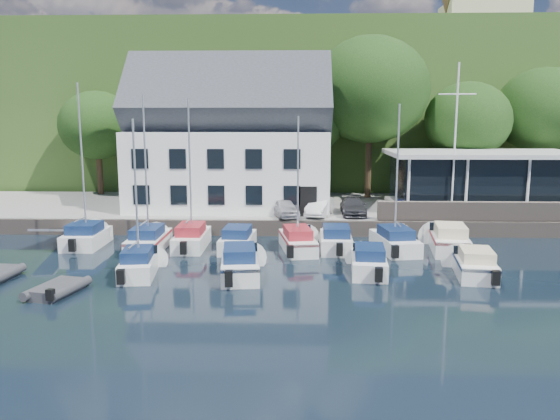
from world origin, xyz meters
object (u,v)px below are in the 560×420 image
at_px(flagpole, 455,141).
at_px(car_white, 320,207).
at_px(harbor_building, 230,147).
at_px(car_silver, 284,207).
at_px(boat_r1_0, 83,172).
at_px(dinghy_1, 57,287).
at_px(boat_r2_3, 369,259).
at_px(boat_r2_4, 475,262).
at_px(boat_r1_1, 146,175).
at_px(car_dgrey, 353,206).
at_px(club_pavilion, 482,180).
at_px(boat_r1_2, 190,173).
at_px(boat_r1_6, 397,176).
at_px(car_blue, 413,203).
at_px(boat_r1_5, 336,238).
at_px(boat_r2_1, 136,189).
at_px(boat_r1_4, 298,176).
at_px(boat_r1_7, 449,238).
at_px(boat_r2_2, 240,261).
at_px(boat_r1_3, 238,238).

bearing_deg(flagpole, car_white, 178.97).
height_order(harbor_building, car_silver, harbor_building).
bearing_deg(boat_r1_0, dinghy_1, -77.35).
relative_size(boat_r2_3, dinghy_1, 2.02).
bearing_deg(boat_r2_4, car_white, 131.90).
distance_m(car_white, boat_r1_1, 11.90).
height_order(car_dgrey, boat_r2_4, car_dgrey).
bearing_deg(club_pavilion, harbor_building, 178.41).
distance_m(boat_r1_2, boat_r1_6, 11.65).
bearing_deg(boat_r1_6, flagpole, 40.32).
bearing_deg(boat_r1_1, car_blue, 22.19).
bearing_deg(car_silver, club_pavilion, -3.21).
bearing_deg(flagpole, boat_r1_6, -130.32).
relative_size(club_pavilion, flagpole, 1.33).
bearing_deg(club_pavilion, boat_r1_5, -141.57).
distance_m(boat_r1_2, boat_r2_1, 5.83).
bearing_deg(boat_r1_5, boat_r1_2, 179.19).
bearing_deg(flagpole, dinghy_1, -146.18).
xyz_separation_m(car_blue, boat_r1_4, (-7.87, -6.71, 2.55)).
bearing_deg(boat_r1_7, boat_r1_5, -172.12).
xyz_separation_m(harbor_building, car_blue, (12.75, -2.64, -3.66)).
height_order(car_white, boat_r2_2, car_white).
bearing_deg(car_white, boat_r2_3, -63.14).
xyz_separation_m(car_dgrey, boat_r1_7, (4.82, -6.00, -0.79)).
distance_m(boat_r1_0, boat_r1_7, 21.25).
distance_m(club_pavilion, dinghy_1, 29.04).
xyz_separation_m(car_blue, boat_r1_5, (-5.69, -6.54, -0.97)).
bearing_deg(boat_r1_5, car_silver, 122.47).
height_order(boat_r1_1, dinghy_1, boat_r1_1).
distance_m(car_white, boat_r1_5, 5.71).
xyz_separation_m(car_dgrey, boat_r2_1, (-11.35, -11.28, 2.60)).
xyz_separation_m(car_blue, boat_r1_2, (-14.01, -6.19, 2.69)).
bearing_deg(boat_r1_7, boat_r1_2, -173.41).
bearing_deg(boat_r1_7, boat_r1_3, -171.62).
bearing_deg(club_pavilion, boat_r1_3, -152.07).
bearing_deg(boat_r2_1, flagpole, 24.09).
height_order(car_dgrey, dinghy_1, car_dgrey).
distance_m(harbor_building, flagpole, 15.51).
relative_size(flagpole, boat_r1_3, 1.84).
bearing_deg(boat_r1_2, boat_r2_3, -26.99).
xyz_separation_m(harbor_building, boat_r1_5, (7.06, -9.18, -4.63)).
relative_size(boat_r1_2, boat_r2_4, 1.65).
bearing_deg(boat_r1_0, car_blue, 15.88).
distance_m(car_dgrey, boat_r1_0, 17.26).
relative_size(harbor_building, boat_r1_1, 1.67).
relative_size(harbor_building, boat_r1_7, 2.33).
bearing_deg(boat_r1_2, boat_r1_6, -2.27).
bearing_deg(car_blue, boat_r2_4, -76.44).
distance_m(boat_r1_1, boat_r1_4, 8.50).
bearing_deg(car_white, boat_r1_3, -114.99).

